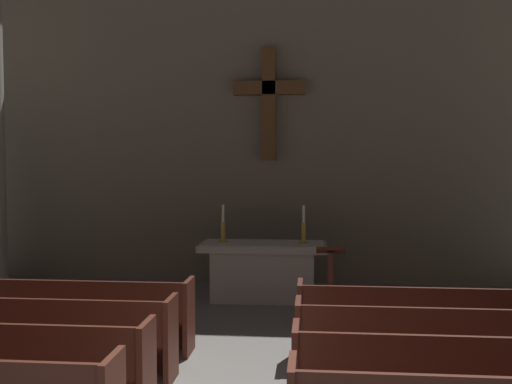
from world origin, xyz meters
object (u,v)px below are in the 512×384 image
at_px(pew_left_row_4, 77,314).
at_px(pew_right_row_4, 420,323).
at_px(pew_right_row_3, 436,348).
at_px(pew_right_row_2, 458,382).
at_px(candlestick_right, 304,231).
at_px(altar, 263,270).
at_px(lectern, 331,285).
at_px(candlestick_left, 223,230).
at_px(pew_left_row_3, 43,336).

distance_m(pew_left_row_4, pew_right_row_4, 4.32).
bearing_deg(pew_right_row_3, pew_right_row_2, -90.00).
bearing_deg(pew_right_row_2, pew_left_row_4, 155.81).
relative_size(pew_right_row_3, candlestick_right, 4.54).
distance_m(pew_left_row_4, altar, 3.66).
distance_m(candlestick_right, lectern, 1.44).
bearing_deg(candlestick_right, candlestick_left, 180.00).
height_order(pew_right_row_2, pew_right_row_3, same).
relative_size(candlestick_right, lectern, 0.57).
distance_m(pew_right_row_4, candlestick_left, 4.18).
bearing_deg(pew_left_row_3, candlestick_left, 69.56).
bearing_deg(pew_right_row_3, pew_left_row_4, 167.34).
bearing_deg(altar, pew_left_row_3, -118.87).
bearing_deg(lectern, pew_left_row_3, -140.45).
height_order(altar, candlestick_right, candlestick_right).
height_order(pew_left_row_4, altar, altar).
xyz_separation_m(pew_right_row_2, altar, (-2.16, 4.89, 0.06)).
bearing_deg(pew_right_row_3, pew_left_row_3, 180.00).
xyz_separation_m(pew_right_row_2, pew_right_row_3, (0.00, 0.97, 0.00)).
xyz_separation_m(altar, candlestick_left, (-0.70, 0.00, 0.68)).
distance_m(altar, candlestick_right, 0.98).
relative_size(pew_right_row_2, pew_right_row_4, 1.00).
bearing_deg(pew_right_row_2, lectern, 105.58).
distance_m(pew_right_row_4, lectern, 2.03).
relative_size(pew_right_row_3, lectern, 2.58).
distance_m(pew_right_row_4, candlestick_right, 3.37).
bearing_deg(candlestick_left, lectern, -33.22).
relative_size(pew_left_row_3, candlestick_right, 4.54).
relative_size(pew_left_row_4, altar, 1.35).
distance_m(pew_right_row_2, lectern, 3.83).
relative_size(candlestick_left, lectern, 0.57).
bearing_deg(pew_right_row_2, candlestick_right, 106.63).
distance_m(pew_left_row_3, candlestick_left, 4.25).
relative_size(altar, candlestick_right, 3.36).
relative_size(pew_left_row_4, candlestick_right, 4.54).
height_order(altar, candlestick_left, candlestick_left).
relative_size(pew_left_row_3, lectern, 2.58).
bearing_deg(pew_left_row_3, candlestick_right, 53.87).
bearing_deg(pew_right_row_2, candlestick_left, 120.33).
bearing_deg(pew_left_row_3, altar, 61.13).
xyz_separation_m(pew_right_row_4, lectern, (-1.03, 1.75, 0.07)).
bearing_deg(candlestick_right, pew_left_row_3, -126.13).
distance_m(pew_left_row_3, pew_right_row_3, 4.32).
xyz_separation_m(pew_right_row_3, candlestick_left, (-2.86, 3.92, 0.74)).
bearing_deg(altar, candlestick_left, 180.00).
relative_size(pew_right_row_2, lectern, 2.58).
xyz_separation_m(altar, lectern, (1.13, -1.20, 0.01)).
bearing_deg(pew_right_row_3, lectern, 110.72).
xyz_separation_m(pew_right_row_3, lectern, (-1.03, 2.72, 0.07)).
height_order(pew_left_row_3, pew_right_row_4, same).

